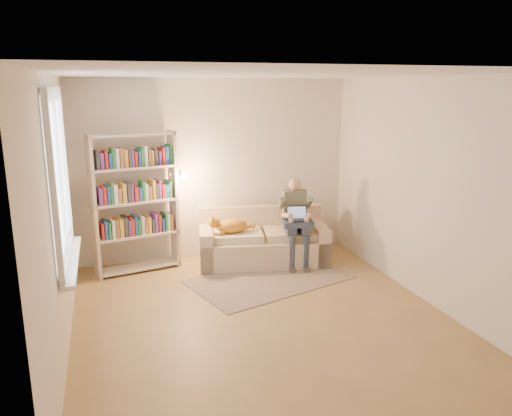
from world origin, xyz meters
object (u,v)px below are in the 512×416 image
object	(u,v)px
sofa	(263,243)
person	(296,216)
bookshelf	(135,196)
laptop	(291,217)
cat	(233,225)

from	to	relation	value
sofa	person	xyz separation A→B (m)	(0.42, -0.22, 0.42)
sofa	person	world-z (taller)	person
person	bookshelf	world-z (taller)	bookshelf
person	laptop	distance (m)	0.13
sofa	cat	distance (m)	0.55
sofa	person	distance (m)	0.63
laptop	bookshelf	bearing A→B (deg)	178.09
bookshelf	person	bearing A→B (deg)	-22.10
cat	bookshelf	distance (m)	1.38
person	bookshelf	bearing A→B (deg)	-179.44
person	cat	distance (m)	0.90
sofa	person	bearing A→B (deg)	-17.50
cat	bookshelf	size ratio (longest dim) A/B	0.36
laptop	bookshelf	size ratio (longest dim) A/B	0.17
cat	bookshelf	bearing A→B (deg)	-177.92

